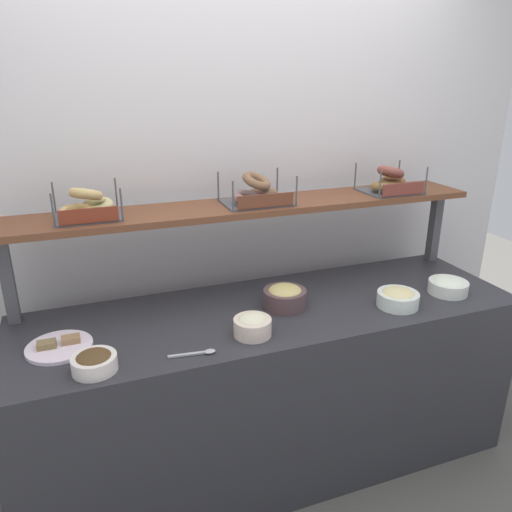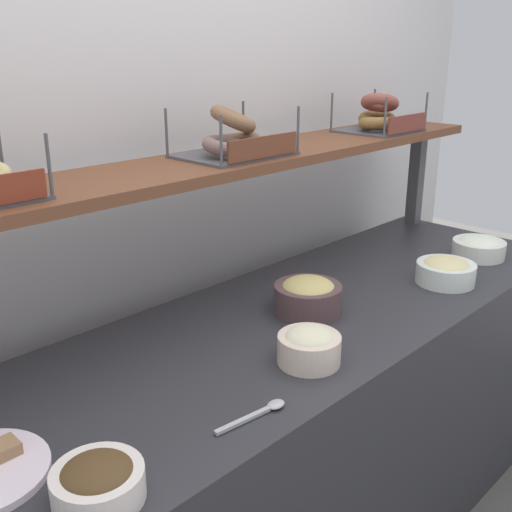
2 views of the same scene
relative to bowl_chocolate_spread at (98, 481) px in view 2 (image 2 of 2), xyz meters
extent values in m
cube|color=silver|center=(0.79, 0.79, 0.31)|extent=(3.51, 0.06, 2.40)
cube|color=#2D2D33|center=(0.79, 0.24, -0.46)|extent=(2.31, 0.70, 0.85)
cube|color=#4C4C51|center=(1.89, 0.51, 0.16)|extent=(0.05, 0.05, 0.40)
cube|color=brown|center=(0.79, 0.51, 0.38)|extent=(2.27, 0.32, 0.03)
cylinder|color=white|center=(0.00, 0.00, -0.01)|extent=(0.16, 0.16, 0.06)
ellipsoid|color=#51391E|center=(0.00, 0.00, 0.02)|extent=(0.13, 0.13, 0.04)
cylinder|color=white|center=(1.34, 0.06, 0.00)|extent=(0.19, 0.19, 0.07)
ellipsoid|color=beige|center=(1.34, 0.06, 0.03)|extent=(0.15, 0.15, 0.05)
cylinder|color=beige|center=(0.62, 0.05, 0.00)|extent=(0.16, 0.16, 0.07)
ellipsoid|color=beige|center=(0.62, 0.05, 0.03)|extent=(0.12, 0.12, 0.05)
cylinder|color=brown|center=(0.85, 0.24, 0.01)|extent=(0.20, 0.20, 0.08)
ellipsoid|color=#CFBA6E|center=(0.85, 0.24, 0.04)|extent=(0.15, 0.15, 0.06)
cylinder|color=white|center=(1.66, 0.10, -0.01)|extent=(0.19, 0.19, 0.06)
ellipsoid|color=white|center=(1.66, 0.10, 0.02)|extent=(0.15, 0.15, 0.04)
cube|color=#B7B7BC|center=(0.33, -0.02, -0.03)|extent=(0.14, 0.03, 0.01)
ellipsoid|color=#B7B7BC|center=(0.42, -0.03, -0.03)|extent=(0.04, 0.03, 0.01)
cylinder|color=#4C4C51|center=(0.18, 0.40, 0.46)|extent=(0.01, 0.01, 0.14)
cylinder|color=#4C4C51|center=(0.18, 0.63, 0.46)|extent=(0.01, 0.01, 0.14)
cube|color=#4C4C51|center=(0.81, 0.50, 0.40)|extent=(0.32, 0.24, 0.01)
cylinder|color=#4C4C51|center=(0.66, 0.39, 0.46)|extent=(0.01, 0.01, 0.14)
cylinder|color=#4C4C51|center=(0.96, 0.39, 0.46)|extent=(0.01, 0.01, 0.14)
cylinder|color=#4C4C51|center=(0.66, 0.62, 0.46)|extent=(0.01, 0.01, 0.14)
cylinder|color=#4C4C51|center=(0.96, 0.62, 0.46)|extent=(0.01, 0.01, 0.14)
cube|color=brown|center=(0.81, 0.38, 0.43)|extent=(0.27, 0.01, 0.06)
torus|color=#795D58|center=(0.75, 0.47, 0.43)|extent=(0.20, 0.20, 0.06)
torus|color=brown|center=(0.86, 0.54, 0.43)|extent=(0.14, 0.15, 0.06)
torus|color=brown|center=(0.81, 0.50, 0.50)|extent=(0.20, 0.20, 0.09)
cube|color=#4C4C51|center=(1.54, 0.49, 0.40)|extent=(0.28, 0.24, 0.01)
cylinder|color=#4C4C51|center=(1.40, 0.37, 0.46)|extent=(0.01, 0.01, 0.14)
cylinder|color=#4C4C51|center=(1.68, 0.37, 0.46)|extent=(0.01, 0.01, 0.14)
cylinder|color=#4C4C51|center=(1.40, 0.60, 0.46)|extent=(0.01, 0.01, 0.14)
cylinder|color=#4C4C51|center=(1.68, 0.60, 0.46)|extent=(0.01, 0.01, 0.14)
cube|color=brown|center=(1.54, 0.37, 0.43)|extent=(0.24, 0.01, 0.06)
torus|color=olive|center=(1.49, 0.46, 0.43)|extent=(0.20, 0.20, 0.06)
torus|color=brown|center=(1.58, 0.53, 0.43)|extent=(0.20, 0.20, 0.06)
torus|color=brown|center=(1.54, 0.49, 0.50)|extent=(0.19, 0.19, 0.09)
camera|label=1|loc=(0.02, -1.62, 0.96)|focal=34.32mm
camera|label=2|loc=(-0.43, -0.80, 0.71)|focal=42.96mm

